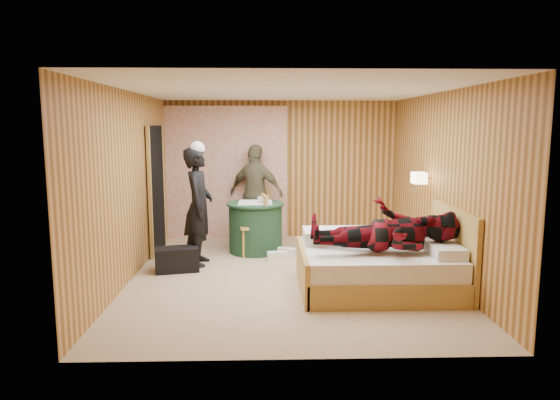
{
  "coord_description": "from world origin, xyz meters",
  "views": [
    {
      "loc": [
        -0.29,
        -6.64,
        2.03
      ],
      "look_at": [
        -0.1,
        0.02,
        1.05
      ],
      "focal_mm": 32.0,
      "sensor_mm": 36.0,
      "label": 1
    }
  ],
  "objects_px": {
    "wall_lamp": "(419,178)",
    "man_on_bed": "(386,218)",
    "nightstand": "(421,254)",
    "round_table": "(256,227)",
    "duffel_bag": "(177,259)",
    "chair_far": "(257,212)",
    "bed": "(379,266)",
    "chair_near": "(258,220)",
    "woman_standing": "(199,206)",
    "man_at_table": "(256,193)"
  },
  "relations": [
    {
      "from": "bed",
      "to": "nightstand",
      "type": "distance_m",
      "value": 1.02
    },
    {
      "from": "chair_near",
      "to": "man_on_bed",
      "type": "height_order",
      "value": "man_on_bed"
    },
    {
      "from": "bed",
      "to": "chair_near",
      "type": "height_order",
      "value": "bed"
    },
    {
      "from": "wall_lamp",
      "to": "man_at_table",
      "type": "relative_size",
      "value": 0.15
    },
    {
      "from": "chair_near",
      "to": "woman_standing",
      "type": "relative_size",
      "value": 0.55
    },
    {
      "from": "wall_lamp",
      "to": "duffel_bag",
      "type": "height_order",
      "value": "wall_lamp"
    },
    {
      "from": "wall_lamp",
      "to": "bed",
      "type": "bearing_deg",
      "value": -127.48
    },
    {
      "from": "wall_lamp",
      "to": "chair_far",
      "type": "relative_size",
      "value": 0.28
    },
    {
      "from": "wall_lamp",
      "to": "round_table",
      "type": "relative_size",
      "value": 0.28
    },
    {
      "from": "nightstand",
      "to": "duffel_bag",
      "type": "bearing_deg",
      "value": 177.36
    },
    {
      "from": "round_table",
      "to": "duffel_bag",
      "type": "relative_size",
      "value": 1.53
    },
    {
      "from": "wall_lamp",
      "to": "man_on_bed",
      "type": "height_order",
      "value": "man_on_bed"
    },
    {
      "from": "nightstand",
      "to": "woman_standing",
      "type": "xyz_separation_m",
      "value": [
        -3.16,
        0.53,
        0.61
      ]
    },
    {
      "from": "nightstand",
      "to": "bed",
      "type": "bearing_deg",
      "value": -137.59
    },
    {
      "from": "bed",
      "to": "chair_far",
      "type": "bearing_deg",
      "value": 120.49
    },
    {
      "from": "duffel_bag",
      "to": "round_table",
      "type": "bearing_deg",
      "value": 32.91
    },
    {
      "from": "man_on_bed",
      "to": "bed",
      "type": "bearing_deg",
      "value": 95.48
    },
    {
      "from": "wall_lamp",
      "to": "man_at_table",
      "type": "xyz_separation_m",
      "value": [
        -2.38,
        1.67,
        -0.44
      ]
    },
    {
      "from": "bed",
      "to": "chair_near",
      "type": "bearing_deg",
      "value": 131.3
    },
    {
      "from": "bed",
      "to": "man_at_table",
      "type": "xyz_separation_m",
      "value": [
        -1.59,
        2.71,
        0.56
      ]
    },
    {
      "from": "nightstand",
      "to": "chair_far",
      "type": "height_order",
      "value": "chair_far"
    },
    {
      "from": "man_at_table",
      "to": "bed",
      "type": "bearing_deg",
      "value": 144.83
    },
    {
      "from": "round_table",
      "to": "man_on_bed",
      "type": "bearing_deg",
      "value": -53.34
    },
    {
      "from": "wall_lamp",
      "to": "woman_standing",
      "type": "distance_m",
      "value": 3.24
    },
    {
      "from": "wall_lamp",
      "to": "nightstand",
      "type": "bearing_deg",
      "value": -97.04
    },
    {
      "from": "nightstand",
      "to": "round_table",
      "type": "distance_m",
      "value": 2.66
    },
    {
      "from": "duffel_bag",
      "to": "man_on_bed",
      "type": "xyz_separation_m",
      "value": [
        2.7,
        -1.07,
        0.77
      ]
    },
    {
      "from": "duffel_bag",
      "to": "man_on_bed",
      "type": "bearing_deg",
      "value": -33.68
    },
    {
      "from": "wall_lamp",
      "to": "man_on_bed",
      "type": "xyz_separation_m",
      "value": [
        -0.77,
        -1.26,
        -0.36
      ]
    },
    {
      "from": "nightstand",
      "to": "man_on_bed",
      "type": "distance_m",
      "value": 1.35
    },
    {
      "from": "round_table",
      "to": "nightstand",
      "type": "bearing_deg",
      "value": -28.11
    },
    {
      "from": "duffel_bag",
      "to": "man_at_table",
      "type": "bearing_deg",
      "value": 47.59
    },
    {
      "from": "chair_far",
      "to": "man_on_bed",
      "type": "distance_m",
      "value": 3.32
    },
    {
      "from": "bed",
      "to": "round_table",
      "type": "height_order",
      "value": "bed"
    },
    {
      "from": "wall_lamp",
      "to": "round_table",
      "type": "xyz_separation_m",
      "value": [
        -2.38,
        0.9,
        -0.89
      ]
    },
    {
      "from": "bed",
      "to": "nightstand",
      "type": "height_order",
      "value": "bed"
    },
    {
      "from": "duffel_bag",
      "to": "man_at_table",
      "type": "relative_size",
      "value": 0.35
    },
    {
      "from": "wall_lamp",
      "to": "man_on_bed",
      "type": "bearing_deg",
      "value": -121.47
    },
    {
      "from": "wall_lamp",
      "to": "nightstand",
      "type": "xyz_separation_m",
      "value": [
        -0.04,
        -0.35,
        -1.04
      ]
    },
    {
      "from": "nightstand",
      "to": "chair_far",
      "type": "distance_m",
      "value": 3.06
    },
    {
      "from": "woman_standing",
      "to": "man_at_table",
      "type": "bearing_deg",
      "value": -26.7
    },
    {
      "from": "wall_lamp",
      "to": "bed",
      "type": "distance_m",
      "value": 1.65
    },
    {
      "from": "duffel_bag",
      "to": "chair_far",
      "type": "bearing_deg",
      "value": 46.43
    },
    {
      "from": "nightstand",
      "to": "man_at_table",
      "type": "height_order",
      "value": "man_at_table"
    },
    {
      "from": "round_table",
      "to": "woman_standing",
      "type": "height_order",
      "value": "woman_standing"
    },
    {
      "from": "round_table",
      "to": "bed",
      "type": "bearing_deg",
      "value": -50.65
    },
    {
      "from": "wall_lamp",
      "to": "woman_standing",
      "type": "relative_size",
      "value": 0.15
    },
    {
      "from": "wall_lamp",
      "to": "duffel_bag",
      "type": "bearing_deg",
      "value": -176.84
    },
    {
      "from": "round_table",
      "to": "man_on_bed",
      "type": "height_order",
      "value": "man_on_bed"
    },
    {
      "from": "nightstand",
      "to": "chair_near",
      "type": "xyz_separation_m",
      "value": [
        -2.3,
        1.08,
        0.29
      ]
    }
  ]
}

